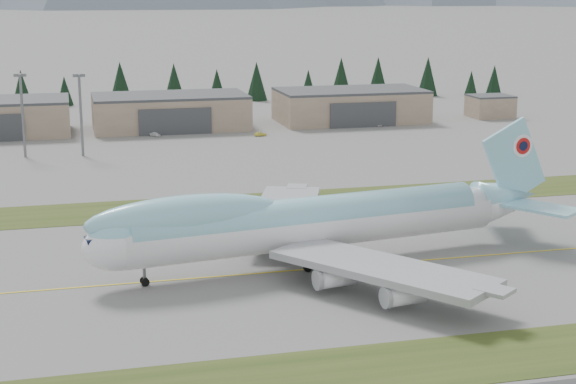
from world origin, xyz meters
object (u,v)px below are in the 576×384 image
object	(u,v)px
service_vehicle_b	(260,136)
service_vehicle_a	(155,137)
boeing_747_freighter	(310,221)
hangar_right	(351,105)
hangar_center	(170,111)
service_vehicle_c	(379,126)

from	to	relation	value
service_vehicle_b	service_vehicle_a	bearing A→B (deg)	66.08
service_vehicle_a	service_vehicle_b	bearing A→B (deg)	-46.24
boeing_747_freighter	service_vehicle_b	bearing A→B (deg)	72.97
hangar_right	service_vehicle_a	distance (m)	68.25
boeing_747_freighter	hangar_right	distance (m)	157.23
boeing_747_freighter	service_vehicle_b	distance (m)	127.22
service_vehicle_a	service_vehicle_b	world-z (taller)	service_vehicle_a
hangar_center	service_vehicle_c	world-z (taller)	hangar_center
boeing_747_freighter	service_vehicle_a	size ratio (longest dim) A/B	21.29
hangar_right	service_vehicle_b	size ratio (longest dim) A/B	13.38
service_vehicle_b	service_vehicle_c	size ratio (longest dim) A/B	0.93
service_vehicle_c	hangar_right	bearing A→B (deg)	126.07
hangar_right	service_vehicle_b	xyz separation A→B (m)	(-35.54, -21.80, -5.39)
boeing_747_freighter	service_vehicle_a	world-z (taller)	boeing_747_freighter
service_vehicle_a	service_vehicle_b	size ratio (longest dim) A/B	1.09
hangar_center	boeing_747_freighter	bearing A→B (deg)	-87.99
service_vehicle_a	service_vehicle_c	size ratio (longest dim) A/B	1.01
hangar_right	service_vehicle_c	xyz separation A→B (m)	(5.77, -12.25, -5.39)
hangar_center	service_vehicle_b	distance (m)	33.20
service_vehicle_a	hangar_center	bearing A→B (deg)	33.17
hangar_center	service_vehicle_a	size ratio (longest dim) A/B	12.30
hangar_center	service_vehicle_b	world-z (taller)	hangar_center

